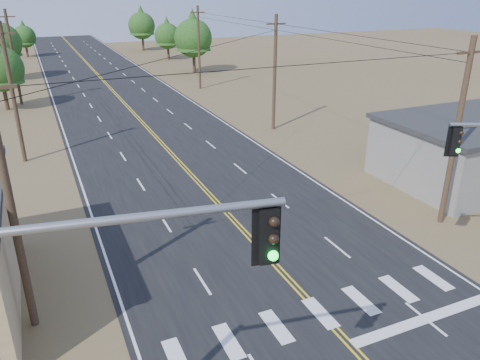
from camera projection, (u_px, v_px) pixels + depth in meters
road at (168, 150)px, 37.34m from camera, size 15.00×200.00×0.02m
utility_pole_left_near at (11, 205)px, 16.25m from camera, size 1.80×0.30×10.00m
utility_pole_left_mid at (13, 93)px, 33.11m from camera, size 1.80×0.30×10.00m
utility_pole_left_far at (13, 57)px, 49.97m from camera, size 1.80×0.30×10.00m
utility_pole_right_near at (456, 134)px, 24.14m from camera, size 1.80×0.30×10.00m
utility_pole_right_mid at (275, 73)px, 41.00m from camera, size 1.80×0.30×10.00m
utility_pole_right_far at (199, 47)px, 57.87m from camera, size 1.80×0.30×10.00m
signal_mast_left at (72, 335)px, 9.54m from camera, size 6.35×1.47×8.32m
tree_left_mid at (0, 39)px, 62.90m from camera, size 5.46×5.46×9.09m
tree_left_far at (24, 34)px, 84.65m from camera, size 3.94×3.94×6.57m
tree_right_near at (193, 34)px, 68.27m from camera, size 5.52×5.52×9.21m
tree_right_mid at (167, 33)px, 81.48m from camera, size 4.41×4.41×7.34m
tree_right_far at (141, 23)px, 92.75m from camera, size 5.24×5.24×8.73m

